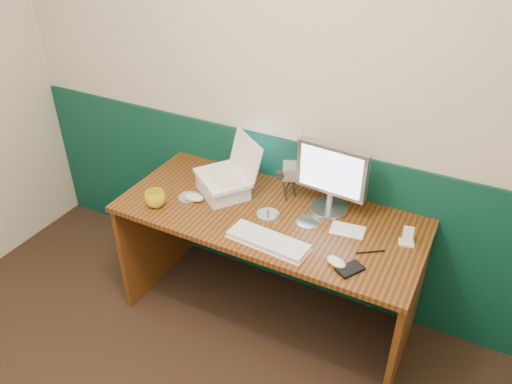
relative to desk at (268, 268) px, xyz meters
The scene contains 19 objects.
back_wall 0.96m from the desk, 108.07° to the left, with size 3.50×0.04×2.50m, color beige.
wainscot 0.40m from the desk, 108.63° to the left, with size 3.48×0.02×1.00m, color #073429.
desk is the anchor object (origin of this frame).
laptop_riser 0.53m from the desk, behind, with size 0.26×0.22×0.09m, color white.
laptop 0.67m from the desk, behind, with size 0.30×0.23×0.25m, color white, non-canonical shape.
monitor 0.64m from the desk, 33.66° to the left, with size 0.37×0.11×0.37m, color #A4A4A9, non-canonical shape.
keyboard 0.46m from the desk, 65.12° to the right, with size 0.40×0.13×0.02m, color white.
mouse_right 0.63m from the desk, 26.32° to the right, with size 0.10×0.06×0.03m, color white.
mouse_left 0.58m from the desk, 169.71° to the right, with size 0.11×0.07×0.04m, color silver.
mug 0.74m from the desk, 159.32° to the right, with size 0.11×0.11×0.09m, color gold.
camcorder 0.50m from the desk, 82.22° to the left, with size 0.08×0.12×0.18m, color #A8A8AC, non-canonical shape.
cd_spindle 0.39m from the desk, 74.56° to the right, with size 0.12×0.12×0.02m, color silver.
cd_loose_a 0.60m from the desk, behind, with size 0.12×0.12×0.00m, color silver.
cd_loose_b 0.43m from the desk, ahead, with size 0.12×0.12×0.00m, color silver.
pen 0.68m from the desk, ahead, with size 0.01×0.01×0.14m, color black.
papers 0.56m from the desk, ahead, with size 0.17×0.11×0.00m, color white.
dock 0.79m from the desk, ahead, with size 0.07×0.05×0.01m, color silver.
music_player 0.82m from the desk, ahead, with size 0.05×0.01×0.08m, color white.
pda 0.68m from the desk, 23.83° to the right, with size 0.07×0.12×0.01m, color black.
Camera 1 is at (1.04, -0.53, 2.26)m, focal length 35.00 mm.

